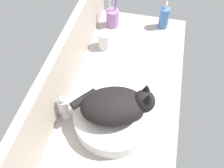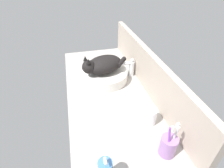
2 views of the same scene
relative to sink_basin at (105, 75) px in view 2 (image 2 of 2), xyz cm
name	(u,v)px [view 2 (image 2 of 2)]	position (x,y,z in cm)	size (l,w,h in cm)	color
ground_plane	(109,93)	(13.40, -0.39, -5.39)	(126.38, 53.39, 4.00)	#9E9993
backsplash_panel	(147,69)	(13.40, 24.50, 9.16)	(126.38, 3.60, 25.10)	#AD9E8E
sink_basin	(105,75)	(0.00, 0.00, 0.00)	(31.60, 31.60, 6.79)	silver
cat	(103,65)	(0.50, -1.28, 9.15)	(23.89, 31.61, 14.00)	black
faucet	(130,67)	(-1.25, 18.57, 3.91)	(3.60, 11.85, 13.60)	silver
toothbrush_cup	(168,146)	(63.08, 14.17, 1.82)	(7.15, 7.15, 18.69)	#996BA8
water_glass	(149,116)	(44.48, 13.76, 0.69)	(7.26, 7.26, 9.03)	white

